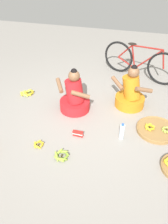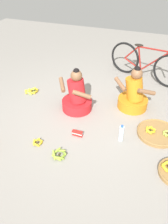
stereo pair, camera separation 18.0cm
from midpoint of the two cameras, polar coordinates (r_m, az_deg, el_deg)
The scene contains 10 objects.
ground_plane at distance 3.77m, azimuth -0.57°, elevation -2.54°, with size 10.00×10.00×0.00m, color gray.
vendor_woman_front at distance 3.93m, azimuth -3.69°, elevation 3.67°, with size 0.69×0.54×0.78m.
vendor_woman_behind at distance 4.08m, azimuth 10.28°, elevation 4.54°, with size 0.73×0.54×0.79m.
bicycle_leaning at distance 5.03m, azimuth 12.69°, elevation 12.05°, with size 1.61×0.64×0.73m.
banana_basket_back_left at distance 3.72m, azimuth 16.29°, elevation -4.21°, with size 0.62×0.62×0.13m.
loose_bananas_front_center at distance 4.60m, azimuth -15.14°, elevation 4.55°, with size 0.26×0.25×0.09m.
loose_bananas_back_right at distance 3.43m, azimuth -12.72°, elevation -7.87°, with size 0.17×0.17×0.07m.
loose_bananas_back_center at distance 3.21m, azimuth -7.19°, elevation -10.73°, with size 0.24×0.24×0.10m.
water_bottle at distance 3.42m, azimuth 7.93°, elevation -4.91°, with size 0.07×0.07×0.28m.
packet_carton_stack at distance 3.49m, azimuth -2.98°, elevation -5.40°, with size 0.17×0.07×0.09m.
Camera 1 is at (0.72, -2.83, 2.38)m, focal length 36.74 mm.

